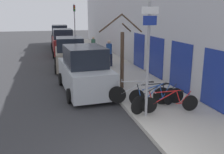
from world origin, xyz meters
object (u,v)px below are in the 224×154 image
Objects in this scene: parked_car_3 at (60,37)px; parked_car_2 at (63,43)px; bicycle_0 at (170,103)px; parked_car_0 at (84,71)px; signpost at (148,56)px; pedestrian_near at (109,51)px; bicycle_3 at (139,94)px; bicycle_1 at (155,99)px; bicycle_2 at (157,95)px; traffic_light at (75,20)px; parked_car_1 at (70,55)px; street_tree at (122,54)px; pedestrian_far at (93,45)px.

parked_car_2 is at bearing -87.91° from parked_car_3.
parked_car_0 is at bearing 41.26° from bicycle_0.
signpost is at bearing -83.00° from parked_car_2.
parked_car_2 reaches higher than pedestrian_near.
parked_car_0 is at bearing -86.65° from parked_car_3.
parked_car_0 is at bearing 53.30° from bicycle_3.
signpost is 1.91m from bicycle_1.
parked_car_3 reaches higher than bicycle_2.
traffic_light is (-0.95, 18.04, 2.50)m from bicycle_2.
parked_car_3 is 1.02× the size of traffic_light.
bicycle_3 is 7.55m from pedestrian_near.
parked_car_1 reaches higher than bicycle_3.
parked_car_0 reaches higher than bicycle_1.
bicycle_0 is 0.61× the size of street_tree.
pedestrian_near reaches higher than bicycle_1.
pedestrian_near is (0.91, 8.70, -1.13)m from signpost.
bicycle_1 is at bearing 41.62° from signpost.
parked_car_3 is 7.60m from pedestrian_far.
street_tree is 15.51m from traffic_light.
pedestrian_far is at bearing 86.76° from signpost.
traffic_light reaches higher than parked_car_3.
signpost is 1.80× the size of bicycle_0.
parked_car_0 is (-2.44, 2.89, 0.48)m from bicycle_2.
pedestrian_near reaches higher than bicycle_3.
bicycle_0 is at bearing -79.55° from parked_car_3.
parked_car_3 reaches higher than bicycle_3.
signpost is 1.10× the size of street_tree.
parked_car_3 is (-0.00, 16.74, 0.11)m from parked_car_0.
parked_car_1 is (-0.13, 5.36, -0.03)m from parked_car_0.
traffic_light is at bearing 104.80° from pedestrian_near.
bicycle_3 is (-0.35, 0.70, 0.01)m from bicycle_1.
parked_car_3 is at bearing -15.01° from bicycle_1.
pedestrian_far is 6.04m from traffic_light.
parked_car_2 is (0.00, 5.79, 0.10)m from parked_car_1.
bicycle_2 is 1.38× the size of pedestrian_far.
bicycle_2 is 3.81m from parked_car_0.
bicycle_0 is 1.35m from bicycle_3.
traffic_light reaches higher than bicycle_0.
parked_car_2 is (-1.91, 13.83, 0.51)m from bicycle_3.
traffic_light is (1.49, -1.58, 1.92)m from parked_car_3.
bicycle_1 is 0.49× the size of traffic_light.
pedestrian_near is 5.19m from street_tree.
parked_car_3 is at bearing 91.95° from parked_car_1.
signpost is 2.43× the size of pedestrian_far.
parked_car_1 is 1.24× the size of street_tree.
bicycle_0 is at bearing -86.77° from traffic_light.
pedestrian_far is (-0.23, 13.29, 0.57)m from bicycle_0.
parked_car_1 is at bearing -87.28° from parked_car_3.
parked_car_0 reaches higher than bicycle_0.
bicycle_3 is (-0.77, 1.11, 0.05)m from bicycle_0.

